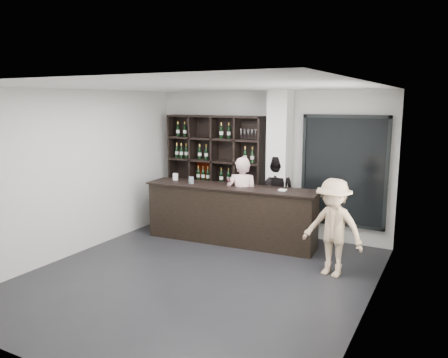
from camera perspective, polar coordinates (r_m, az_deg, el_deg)
The scene contains 12 objects.
floor at distance 6.97m, azimuth -3.37°, elevation -12.65°, with size 5.00×5.50×0.01m, color black.
wine_shelf at distance 9.34m, azimuth -1.22°, elevation 0.93°, with size 2.20×0.35×2.40m, color black, non-canonical shape.
structural_column at distance 8.58m, azimuth 7.22°, elevation 1.73°, with size 0.40×0.40×2.90m, color silver.
glass_panel at distance 8.46m, azimuth 15.36°, elevation 0.98°, with size 1.60×0.08×2.10m.
tasting_counter at distance 8.40m, azimuth 0.83°, elevation -4.61°, with size 3.35×0.69×1.11m.
taster_pink at distance 8.33m, azimuth 2.37°, elevation -2.76°, with size 0.61×0.40×1.67m, color #D5A7A8.
taster_black at distance 8.64m, azimuth 6.71°, elevation -2.34°, with size 0.81×0.63×1.67m, color black.
customer at distance 6.97m, azimuth 14.05°, elevation -6.20°, with size 0.99×0.57×1.54m, color #9F8264.
wine_glass at distance 8.25m, azimuth 0.61°, elevation -0.28°, with size 0.08×0.08×0.19m, color white, non-canonical shape.
spit_cup at distance 8.54m, azimuth -4.30°, elevation -0.15°, with size 0.10×0.10×0.14m, color #ACBDCB.
napkin_stack at distance 7.92m, azimuth 7.66°, elevation -1.44°, with size 0.13×0.13×0.02m, color white.
card_stand at distance 8.92m, azimuth -6.36°, elevation 0.28°, with size 0.10×0.05×0.14m, color white.
Camera 1 is at (3.39, -5.46, 2.69)m, focal length 35.00 mm.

